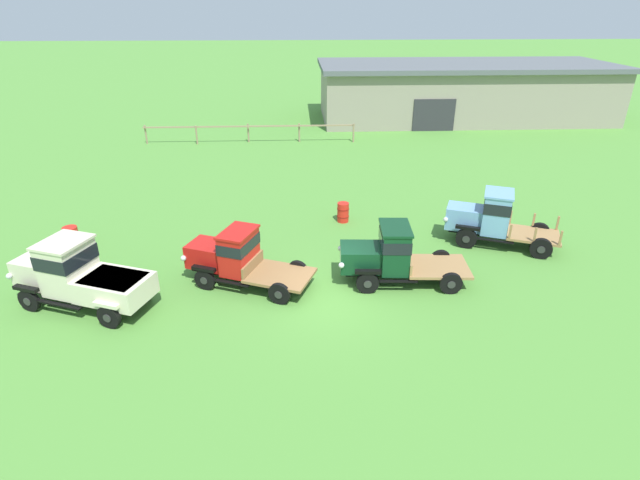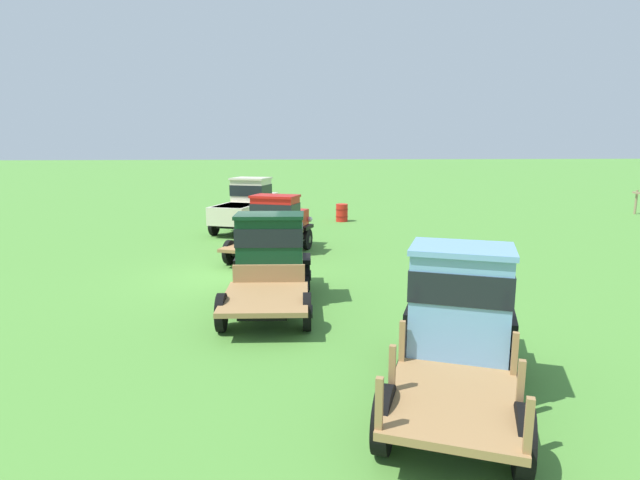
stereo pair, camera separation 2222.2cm
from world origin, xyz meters
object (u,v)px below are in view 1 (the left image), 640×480
farm_shed (463,91)px  vintage_truck_foreground_near (78,274)px  vintage_truck_second_in_line (235,256)px  vintage_truck_far_side (491,217)px  oil_drum_beside_row (71,237)px  vintage_truck_midrow_center (390,254)px  oil_drum_near_fence (343,212)px

farm_shed → vintage_truck_foreground_near: 34.98m
vintage_truck_second_in_line → vintage_truck_far_side: vintage_truck_far_side is taller
vintage_truck_foreground_near → oil_drum_beside_row: size_ratio=5.77×
vintage_truck_midrow_center → oil_drum_beside_row: size_ratio=5.46×
vintage_truck_far_side → oil_drum_beside_row: 17.13m
farm_shed → vintage_truck_far_side: 24.69m
oil_drum_beside_row → oil_drum_near_fence: 11.47m
vintage_truck_foreground_near → vintage_truck_far_side: 15.53m
farm_shed → vintage_truck_midrow_center: size_ratio=5.09×
vintage_truck_foreground_near → oil_drum_beside_row: vintage_truck_foreground_near is taller
farm_shed → vintage_truck_second_in_line: 31.19m
vintage_truck_far_side → oil_drum_near_fence: bearing=156.8°
vintage_truck_foreground_near → oil_drum_beside_row: 4.93m
vintage_truck_second_in_line → oil_drum_beside_row: vintage_truck_second_in_line is taller
vintage_truck_second_in_line → oil_drum_near_fence: bearing=50.5°
vintage_truck_far_side → oil_drum_near_fence: (-5.82, 2.50, -0.69)m
oil_drum_beside_row → oil_drum_near_fence: oil_drum_near_fence is taller
vintage_truck_second_in_line → vintage_truck_far_side: size_ratio=1.02×
vintage_truck_foreground_near → vintage_truck_second_in_line: size_ratio=1.03×
oil_drum_beside_row → vintage_truck_foreground_near: bearing=-64.7°
farm_shed → oil_drum_near_fence: farm_shed is taller
oil_drum_beside_row → oil_drum_near_fence: size_ratio=0.96×
vintage_truck_foreground_near → oil_drum_near_fence: bearing=34.9°
farm_shed → oil_drum_beside_row: (-23.27, -23.40, -1.84)m
farm_shed → oil_drum_near_fence: bearing=-119.3°
farm_shed → vintage_truck_foreground_near: (-21.19, -27.81, -1.14)m
farm_shed → vintage_truck_midrow_center: farm_shed is taller
vintage_truck_second_in_line → oil_drum_near_fence: 6.75m
vintage_truck_midrow_center → vintage_truck_far_side: vintage_truck_far_side is taller
oil_drum_near_fence → farm_shed: bearing=60.7°
vintage_truck_midrow_center → farm_shed: bearing=68.0°
vintage_truck_midrow_center → vintage_truck_far_side: size_ratio=0.99×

